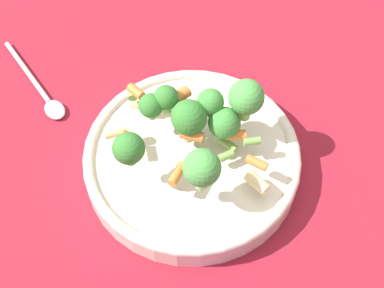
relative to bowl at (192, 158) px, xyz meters
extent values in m
plane|color=maroon|center=(0.00, 0.00, -0.02)|extent=(3.00, 3.00, 0.00)
cylinder|color=beige|center=(0.00, 0.00, 0.00)|extent=(0.27, 0.27, 0.03)
torus|color=beige|center=(0.00, 0.00, 0.01)|extent=(0.27, 0.27, 0.01)
cylinder|color=#8CB766|center=(-0.02, -0.04, 0.03)|extent=(0.01, 0.01, 0.02)
sphere|color=#3D8438|center=(-0.02, -0.04, 0.05)|extent=(0.04, 0.04, 0.04)
cylinder|color=#8CB766|center=(0.02, -0.02, 0.03)|extent=(0.01, 0.01, 0.02)
sphere|color=#3D8438|center=(0.02, -0.02, 0.05)|extent=(0.03, 0.03, 0.03)
cylinder|color=#8CB766|center=(0.01, -0.01, 0.04)|extent=(0.02, 0.02, 0.02)
sphere|color=#33722D|center=(0.01, -0.01, 0.07)|extent=(0.04, 0.04, 0.04)
cylinder|color=#8CB766|center=(-0.03, -0.07, 0.05)|extent=(0.02, 0.02, 0.02)
sphere|color=#479342|center=(-0.03, -0.07, 0.08)|extent=(0.04, 0.04, 0.04)
cylinder|color=#8CB766|center=(0.03, 0.07, 0.06)|extent=(0.01, 0.01, 0.01)
sphere|color=#33722D|center=(0.03, 0.07, 0.08)|extent=(0.04, 0.04, 0.04)
cylinder|color=#8CB766|center=(0.05, -0.01, 0.05)|extent=(0.01, 0.01, 0.01)
sphere|color=#33722D|center=(0.05, -0.01, 0.07)|extent=(0.03, 0.03, 0.03)
cylinder|color=#8CB766|center=(0.06, 0.01, 0.05)|extent=(0.01, 0.01, 0.01)
sphere|color=#33722D|center=(0.06, 0.01, 0.06)|extent=(0.03, 0.03, 0.03)
cylinder|color=#8CB766|center=(0.01, -0.04, 0.05)|extent=(0.01, 0.01, 0.01)
sphere|color=#3D8438|center=(0.01, -0.04, 0.07)|extent=(0.03, 0.03, 0.03)
cylinder|color=#8CB766|center=(-0.05, 0.04, 0.05)|extent=(0.01, 0.01, 0.02)
sphere|color=#479342|center=(-0.05, 0.04, 0.08)|extent=(0.04, 0.04, 0.04)
cylinder|color=#729E4C|center=(-0.03, -0.03, 0.02)|extent=(0.02, 0.01, 0.01)
cylinder|color=orange|center=(0.06, 0.05, 0.04)|extent=(0.02, 0.02, 0.01)
cylinder|color=orange|center=(0.09, 0.00, 0.06)|extent=(0.02, 0.01, 0.01)
cylinder|color=beige|center=(0.09, 0.00, 0.03)|extent=(0.02, 0.02, 0.01)
cylinder|color=orange|center=(-0.02, 0.05, 0.04)|extent=(0.02, 0.03, 0.01)
cylinder|color=beige|center=(0.06, -0.04, 0.02)|extent=(0.01, 0.02, 0.01)
cylinder|color=orange|center=(-0.08, -0.02, 0.05)|extent=(0.03, 0.02, 0.01)
cylinder|color=beige|center=(-0.09, -0.01, 0.03)|extent=(0.03, 0.02, 0.01)
cylinder|color=orange|center=(0.00, 0.00, 0.05)|extent=(0.03, 0.02, 0.01)
cylinder|color=orange|center=(0.04, -0.03, 0.06)|extent=(0.02, 0.03, 0.01)
cylinder|color=beige|center=(0.08, 0.05, 0.04)|extent=(0.03, 0.03, 0.01)
cylinder|color=#729E4C|center=(-0.06, -0.04, 0.04)|extent=(0.02, 0.02, 0.01)
cylinder|color=#729E4C|center=(0.10, 0.00, 0.05)|extent=(0.02, 0.02, 0.01)
cylinder|color=#729E4C|center=(-0.04, -0.02, 0.03)|extent=(0.02, 0.02, 0.01)
cylinder|color=orange|center=(-0.04, -0.04, 0.04)|extent=(0.03, 0.03, 0.01)
cylinder|color=silver|center=(0.28, 0.04, -0.02)|extent=(0.13, 0.04, 0.01)
ellipsoid|color=silver|center=(0.20, 0.06, -0.02)|extent=(0.04, 0.03, 0.01)
camera|label=1|loc=(-0.23, 0.27, 0.57)|focal=50.00mm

